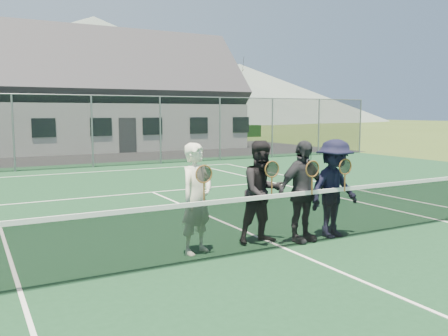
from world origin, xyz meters
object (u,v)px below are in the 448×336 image
(player_b, at_px, (263,192))
(player_c, at_px, (302,191))
(player_d, at_px, (334,189))
(clubhouse, at_px, (115,86))
(tennis_net, at_px, (284,218))
(player_a, at_px, (197,198))

(player_b, height_order, player_c, same)
(player_d, bearing_deg, clubhouse, 83.39)
(clubhouse, bearing_deg, tennis_net, -99.46)
(clubhouse, relative_size, player_d, 8.67)
(player_c, distance_m, player_d, 0.71)
(tennis_net, height_order, clubhouse, clubhouse)
(clubhouse, relative_size, player_c, 8.67)
(player_a, xyz_separation_m, player_d, (2.63, -0.30, -0.00))
(tennis_net, distance_m, player_a, 1.52)
(player_b, bearing_deg, player_a, -179.27)
(tennis_net, relative_size, clubhouse, 0.75)
(player_a, height_order, player_c, same)
(player_b, bearing_deg, player_c, -23.92)
(clubhouse, xyz_separation_m, player_c, (-3.47, -23.80, -3.07))
(clubhouse, relative_size, player_a, 8.67)
(player_a, distance_m, player_d, 2.65)
(player_b, xyz_separation_m, player_c, (0.64, -0.28, 0.00))
(tennis_net, height_order, player_c, player_c)
(clubhouse, distance_m, player_a, 24.34)
(clubhouse, height_order, player_a, clubhouse)
(clubhouse, xyz_separation_m, player_d, (-2.76, -23.83, -3.07))
(tennis_net, relative_size, player_d, 6.49)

